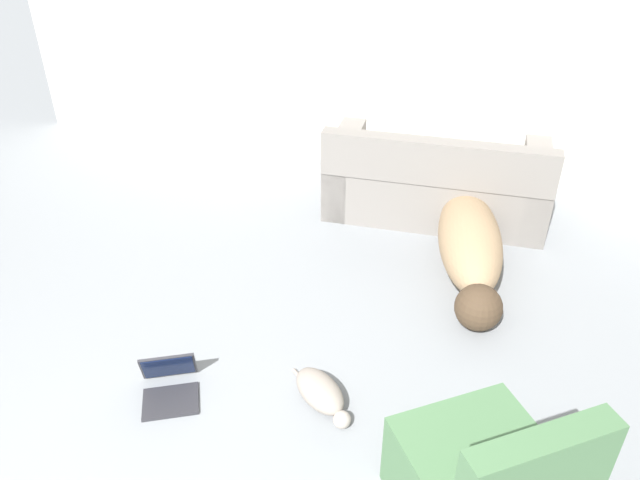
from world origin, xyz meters
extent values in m
cube|color=silver|center=(0.00, 4.58, 1.32)|extent=(6.67, 0.06, 2.64)
cube|color=gray|center=(0.89, 3.93, 0.22)|extent=(1.80, 0.96, 0.44)
cube|color=gray|center=(0.92, 3.56, 0.61)|extent=(1.75, 0.25, 0.34)
cube|color=gray|center=(1.66, 3.98, 0.29)|extent=(0.25, 0.86, 0.58)
cube|color=gray|center=(0.12, 3.88, 0.29)|extent=(0.25, 0.86, 0.58)
ellipsoid|color=#A38460|center=(1.25, 3.20, 0.21)|extent=(0.68, 1.30, 0.42)
sphere|color=#493726|center=(1.39, 2.52, 0.15)|extent=(0.36, 0.36, 0.30)
cylinder|color=#A38460|center=(1.10, 3.96, 0.03)|extent=(0.11, 0.31, 0.05)
ellipsoid|color=gray|center=(0.63, 1.61, 0.08)|extent=(0.41, 0.38, 0.16)
sphere|color=#A89E93|center=(0.80, 1.48, 0.05)|extent=(0.14, 0.14, 0.10)
cylinder|color=gray|center=(0.45, 1.75, 0.01)|extent=(0.09, 0.08, 0.02)
cube|color=#2D2D33|center=(-0.15, 1.34, 0.01)|extent=(0.38, 0.35, 0.02)
cube|color=#2D2D33|center=(-0.23, 1.49, 0.12)|extent=(0.32, 0.24, 0.22)
cube|color=#0F1938|center=(-0.22, 1.48, 0.12)|extent=(0.29, 0.21, 0.20)
cube|color=#4C754C|center=(1.69, 0.94, 0.64)|extent=(0.57, 0.48, 0.43)
camera|label=1|loc=(1.37, -0.70, 2.64)|focal=35.00mm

